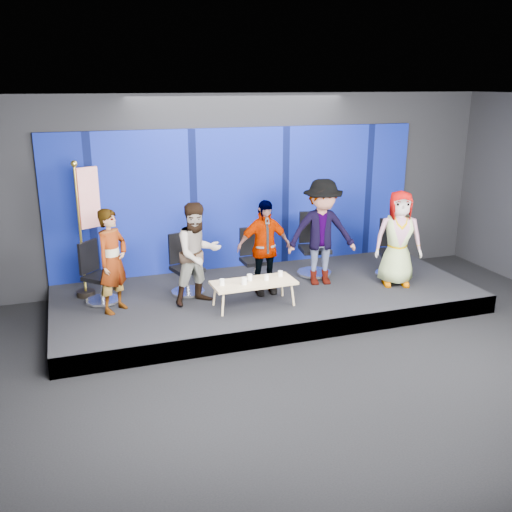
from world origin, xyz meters
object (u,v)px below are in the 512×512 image
object	(u,v)px
chair_c	(254,266)
coffee_table	(254,284)
chair_b	(186,274)
chair_d	(314,254)
panelist_d	(322,232)
mug_d	(267,277)
chair_a	(99,283)
panelist_e	(398,238)
panelist_b	(198,254)
flag_stand	(87,225)
panelist_c	(264,247)
mug_e	(280,274)
mug_a	(222,282)
mug_c	(250,277)
panelist_a	(113,261)
mug_b	(244,281)
chair_e	(391,257)

from	to	relation	value
chair_c	coffee_table	bearing A→B (deg)	-110.47
chair_b	chair_d	world-z (taller)	chair_d
chair_c	chair_d	distance (m)	1.20
panelist_d	mug_d	world-z (taller)	panelist_d
chair_a	panelist_e	size ratio (longest dim) A/B	0.60
chair_a	panelist_d	xyz separation A→B (m)	(3.72, -0.32, 0.59)
panelist_d	coffee_table	world-z (taller)	panelist_d
panelist_b	flag_stand	xyz separation A→B (m)	(-1.60, 0.92, 0.37)
chair_c	panelist_c	size ratio (longest dim) A/B	0.62
mug_e	mug_a	bearing A→B (deg)	-173.67
chair_d	mug_c	distance (m)	1.91
panelist_b	panelist_e	world-z (taller)	panelist_e
panelist_a	mug_d	xyz separation A→B (m)	(2.29, -0.49, -0.36)
panelist_b	mug_c	distance (m)	0.89
chair_b	mug_d	xyz separation A→B (m)	(1.10, -0.90, 0.12)
panelist_a	panelist_e	bearing A→B (deg)	-49.13
panelist_d	panelist_e	distance (m)	1.31
panelist_d	mug_c	xyz separation A→B (m)	(-1.49, -0.56, -0.47)
panelist_a	mug_a	size ratio (longest dim) A/B	16.45
chair_b	panelist_d	world-z (taller)	panelist_d
panelist_e	coffee_table	xyz separation A→B (m)	(-2.66, -0.16, -0.45)
mug_d	chair_b	bearing A→B (deg)	140.60
mug_a	mug_b	distance (m)	0.34
mug_b	mug_d	xyz separation A→B (m)	(0.39, 0.08, -0.01)
chair_a	panelist_c	bearing A→B (deg)	-54.71
chair_c	panelist_a	bearing A→B (deg)	-169.65
chair_b	chair_c	world-z (taller)	chair_b
panelist_b	panelist_c	world-z (taller)	panelist_b
chair_d	chair_e	distance (m)	1.40
chair_a	chair_e	distance (m)	5.14
chair_d	mug_c	size ratio (longest dim) A/B	11.30
chair_e	flag_stand	xyz separation A→B (m)	(-5.23, 0.71, 0.84)
panelist_a	mug_c	xyz separation A→B (m)	(2.03, -0.43, -0.35)
chair_a	panelist_b	distance (m)	1.66
panelist_a	chair_b	xyz separation A→B (m)	(1.19, 0.41, -0.47)
chair_b	panelist_b	size ratio (longest dim) A/B	0.62
chair_d	flag_stand	distance (m)	4.00
chair_d	mug_c	world-z (taller)	chair_d
chair_a	mug_e	bearing A→B (deg)	-62.03
coffee_table	mug_c	world-z (taller)	mug_c
panelist_b	panelist_d	distance (m)	2.24
panelist_d	chair_e	bearing A→B (deg)	9.77
chair_b	mug_e	size ratio (longest dim) A/B	11.58
panelist_d	mug_c	distance (m)	1.65
chair_e	coffee_table	size ratio (longest dim) A/B	0.77
mug_e	flag_stand	distance (m)	3.20
panelist_d	panelist_b	bearing A→B (deg)	-164.90
flag_stand	chair_e	bearing A→B (deg)	-32.93
panelist_e	mug_d	xyz separation A→B (m)	(-2.44, -0.15, -0.38)
mug_c	mug_d	bearing A→B (deg)	-13.05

